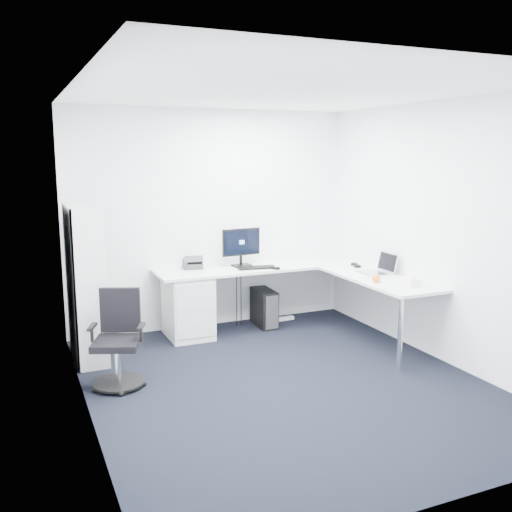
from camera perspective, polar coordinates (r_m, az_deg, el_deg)
name	(u,v)px	position (r m, az deg, el deg)	size (l,w,h in m)	color
ground	(285,383)	(5.58, 2.94, -12.57)	(4.20, 4.20, 0.00)	black
ceiling	(288,91)	(5.17, 3.22, 16.19)	(4.20, 4.20, 0.00)	white
wall_back	(212,219)	(7.13, -4.47, 3.66)	(3.60, 0.02, 2.70)	white
wall_front	(448,295)	(3.49, 18.63, -3.73)	(3.60, 0.02, 2.70)	white
wall_left	(82,258)	(4.70, -16.97, -0.15)	(0.02, 4.20, 2.70)	white
wall_right	(442,233)	(6.22, 18.11, 2.22)	(0.02, 4.20, 2.70)	white
l_desk	(275,303)	(6.88, 1.91, -4.68)	(2.70, 1.51, 0.79)	silver
drawer_pedestal	(188,305)	(6.84, -6.83, -4.93)	(0.50, 0.62, 0.76)	silver
bookshelf	(86,283)	(6.24, -16.67, -2.62)	(0.32, 0.82, 1.64)	silver
task_chair	(117,340)	(5.49, -13.75, -8.19)	(0.51, 0.51, 0.91)	black
black_pc_tower	(264,308)	(7.26, 0.82, -5.19)	(0.21, 0.48, 0.47)	black
beige_pc_tower	(126,326)	(6.82, -12.88, -6.86)	(0.18, 0.39, 0.37)	beige
power_strip	(281,319)	(7.52, 2.48, -6.33)	(0.37, 0.06, 0.04)	white
monitor	(242,247)	(7.00, -1.46, 0.91)	(0.50, 0.16, 0.48)	black
black_keyboard	(257,268)	(6.90, 0.05, -1.16)	(0.46, 0.16, 0.02)	black
mouse	(276,268)	(6.86, 1.97, -1.21)	(0.06, 0.10, 0.03)	black
desk_phone	(193,262)	(6.94, -6.35, -0.60)	(0.22, 0.22, 0.16)	#2F2F32
laptop	(372,263)	(6.71, 11.56, -0.73)	(0.35, 0.34, 0.25)	#B8BCBF
white_keyboard	(356,275)	(6.63, 9.93, -1.84)	(0.11, 0.37, 0.01)	white
headphones	(356,264)	(7.14, 9.96, -0.83)	(0.12, 0.20, 0.05)	black
orange_fruit	(376,279)	(6.28, 11.92, -2.23)	(0.09, 0.09, 0.09)	orange
tissue_box	(411,281)	(6.26, 15.26, -2.46)	(0.12, 0.23, 0.08)	white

